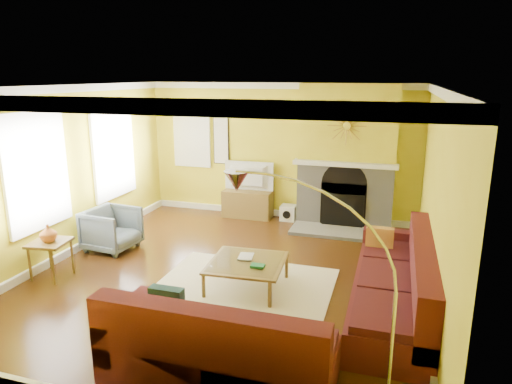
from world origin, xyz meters
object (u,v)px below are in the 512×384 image
(armchair, at_px, (112,229))
(arc_lamp, at_px, (318,308))
(media_console, at_px, (248,204))
(coffee_table, at_px, (247,275))
(sectional_sofa, at_px, (297,280))
(side_table, at_px, (51,259))

(armchair, bearing_deg, arc_lamp, -121.20)
(media_console, bearing_deg, arc_lamp, -66.31)
(coffee_table, distance_m, armchair, 2.70)
(media_console, bearing_deg, coffee_table, -72.12)
(armchair, bearing_deg, sectional_sofa, -104.18)
(side_table, xyz_separation_m, arc_lamp, (4.12, -1.70, 0.79))
(media_console, bearing_deg, armchair, -123.69)
(sectional_sofa, xyz_separation_m, media_console, (-1.80, 3.60, -0.17))
(sectional_sofa, relative_size, side_table, 6.73)
(coffee_table, xyz_separation_m, armchair, (-2.60, 0.70, 0.16))
(side_table, bearing_deg, armchair, 80.54)
(media_console, relative_size, arc_lamp, 0.47)
(sectional_sofa, distance_m, arc_lamp, 1.88)
(sectional_sofa, bearing_deg, arc_lamp, -72.84)
(arc_lamp, bearing_deg, media_console, 113.69)
(coffee_table, relative_size, media_console, 1.00)
(armchair, relative_size, arc_lamp, 0.37)
(media_console, height_order, side_table, same)
(armchair, xyz_separation_m, arc_lamp, (3.92, -2.90, 0.71))
(sectional_sofa, height_order, side_table, sectional_sofa)
(sectional_sofa, xyz_separation_m, arc_lamp, (0.52, -1.70, 0.61))
(arc_lamp, bearing_deg, side_table, 157.60)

